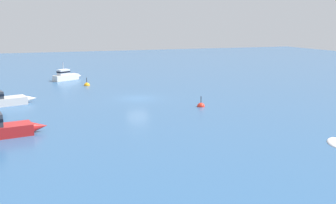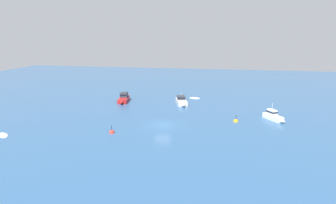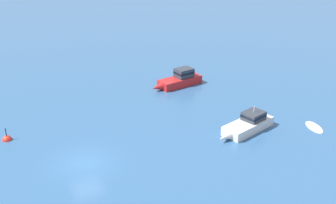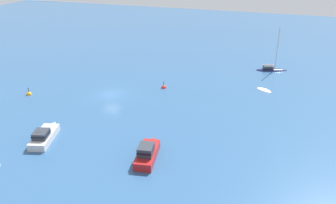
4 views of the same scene
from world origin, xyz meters
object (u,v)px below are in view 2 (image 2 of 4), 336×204
object	(u,v)px
mooring_buoy	(236,121)
launch	(274,116)
powerboat	(124,98)
channel_buoy	(112,133)
tender	(195,98)
cabin_cruiser	(182,101)
dinghy	(3,135)

from	to	relation	value
mooring_buoy	launch	bearing A→B (deg)	-72.05
powerboat	channel_buoy	world-z (taller)	powerboat
tender	powerboat	world-z (taller)	powerboat
cabin_cruiser	mooring_buoy	xyz separation A→B (m)	(-10.87, -10.90, -0.61)
dinghy	powerboat	xyz separation A→B (m)	(23.87, -10.41, 0.72)
dinghy	cabin_cruiser	xyz separation A→B (m)	(24.18, -23.33, 0.62)
powerboat	channel_buoy	bearing A→B (deg)	4.77
launch	cabin_cruiser	xyz separation A→B (m)	(8.76, 17.40, -0.06)
launch	cabin_cruiser	world-z (taller)	launch
dinghy	tender	distance (m)	39.59
channel_buoy	dinghy	bearing A→B (deg)	104.67
channel_buoy	mooring_buoy	bearing A→B (deg)	-63.75
powerboat	cabin_cruiser	xyz separation A→B (m)	(0.31, -12.92, -0.10)
tender	mooring_buoy	bearing A→B (deg)	132.03
launch	mooring_buoy	bearing A→B (deg)	-103.07
cabin_cruiser	dinghy	bearing A→B (deg)	-59.94
tender	launch	distance (m)	21.12
dinghy	mooring_buoy	bearing A→B (deg)	56.41
channel_buoy	powerboat	bearing A→B (deg)	14.25
channel_buoy	cabin_cruiser	bearing A→B (deg)	-21.39
tender	channel_buoy	bearing A→B (deg)	83.73
cabin_cruiser	channel_buoy	world-z (taller)	cabin_cruiser
dinghy	cabin_cruiser	size ratio (longest dim) A/B	0.44
mooring_buoy	tender	bearing A→B (deg)	26.99
channel_buoy	mooring_buoy	distance (m)	20.94
powerboat	mooring_buoy	xyz separation A→B (m)	(-10.56, -23.82, -0.72)
tender	channel_buoy	size ratio (longest dim) A/B	1.78
mooring_buoy	powerboat	bearing A→B (deg)	66.08
tender	powerboat	bearing A→B (deg)	37.52
tender	mooring_buoy	world-z (taller)	mooring_buoy
tender	launch	xyz separation A→B (m)	(-14.76, -15.09, 0.68)
launch	channel_buoy	bearing A→B (deg)	-96.81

